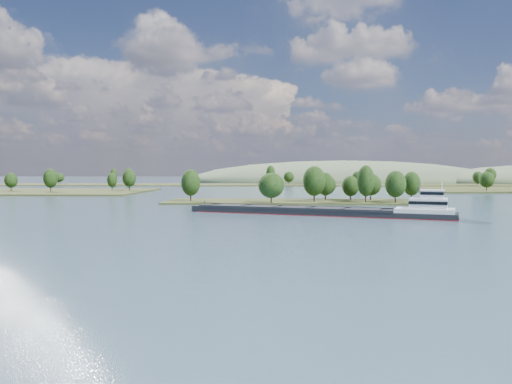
{
  "coord_description": "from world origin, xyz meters",
  "views": [
    {
      "loc": [
        -9.45,
        -7.1,
        11.95
      ],
      "look_at": [
        -14.62,
        130.0,
        6.0
      ],
      "focal_mm": 35.0,
      "sensor_mm": 36.0,
      "label": 1
    }
  ],
  "objects": [
    {
      "name": "ground",
      "position": [
        0.0,
        120.0,
        0.0
      ],
      "size": [
        1800.0,
        1800.0,
        0.0
      ],
      "primitive_type": "plane",
      "color": "#395063",
      "rests_on": "ground"
    },
    {
      "name": "tree_island",
      "position": [
        5.81,
        178.72,
        4.15
      ],
      "size": [
        100.0,
        32.64,
        14.42
      ],
      "color": "#2C3316",
      "rests_on": "ground"
    },
    {
      "name": "back_shoreline",
      "position": [
        8.98,
        399.76,
        0.74
      ],
      "size": [
        900.0,
        60.0,
        16.45
      ],
      "color": "#2C3316",
      "rests_on": "ground"
    },
    {
      "name": "hill_west",
      "position": [
        60.0,
        500.0,
        0.0
      ],
      "size": [
        320.0,
        160.0,
        44.0
      ],
      "primitive_type": "ellipsoid",
      "color": "#4B5C3F",
      "rests_on": "ground"
    },
    {
      "name": "cargo_barge",
      "position": [
        6.52,
        126.32,
        1.23
      ],
      "size": [
        70.7,
        32.87,
        9.77
      ],
      "color": "black",
      "rests_on": "ground"
    }
  ]
}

